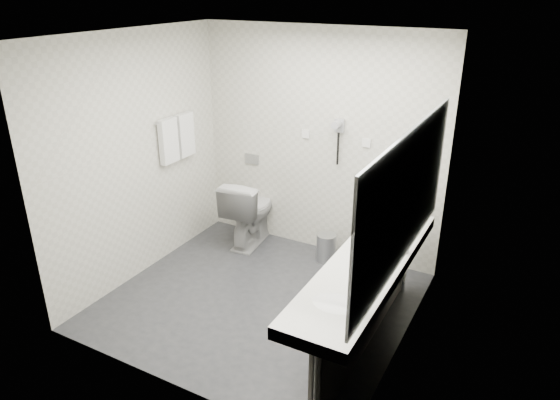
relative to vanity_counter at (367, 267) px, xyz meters
The scene contains 32 objects.
floor 1.39m from the vanity_counter, 169.92° to the left, with size 2.80×2.80×0.00m, color #2A2B2F.
ceiling 2.05m from the vanity_counter, 169.92° to the left, with size 2.80×2.80×0.00m, color silver.
wall_back 1.93m from the vanity_counter, 126.87° to the left, with size 2.80×2.80×0.00m, color beige.
wall_front 1.64m from the vanity_counter, 135.64° to the right, with size 2.80×2.80×0.00m, color beige.
wall_left 2.57m from the vanity_counter, behind, with size 2.60×2.60×0.00m, color beige.
wall_right 0.56m from the vanity_counter, 36.03° to the left, with size 2.60×2.60×0.00m, color beige.
vanity_counter is the anchor object (origin of this frame).
vanity_panel 0.43m from the vanity_counter, ahead, with size 0.03×2.15×0.75m, color gray.
vanity_post_near 1.12m from the vanity_counter, 86.97° to the right, with size 0.06×0.06×0.75m, color silver.
vanity_post_far 1.12m from the vanity_counter, 86.97° to the left, with size 0.06×0.06×0.75m, color silver.
mirror 0.70m from the vanity_counter, ahead, with size 0.02×2.20×1.05m, color #B2BCC6.
basin_near 0.65m from the vanity_counter, 90.00° to the right, with size 0.40×0.31×0.05m, color silver.
basin_far 0.65m from the vanity_counter, 90.00° to the left, with size 0.40×0.31×0.05m, color silver.
faucet_near 0.69m from the vanity_counter, 73.30° to the right, with size 0.04×0.04×0.15m, color silver.
faucet_far 0.69m from the vanity_counter, 73.30° to the left, with size 0.04×0.04×0.15m, color silver.
soap_bottle_a 0.17m from the vanity_counter, ahead, with size 0.05×0.05×0.10m, color silver.
soap_bottle_b 0.15m from the vanity_counter, 100.01° to the left, with size 0.08×0.08×0.10m, color silver.
soap_bottle_c 0.14m from the vanity_counter, 41.97° to the right, with size 0.04×0.04×0.11m, color silver.
glass_left 0.35m from the vanity_counter, 68.04° to the left, with size 0.06×0.06×0.10m, color silver.
glass_right 0.38m from the vanity_counter, 51.90° to the left, with size 0.05×0.05×0.10m, color silver.
toilet 2.26m from the vanity_counter, 146.63° to the left, with size 0.46×0.80×0.81m, color silver.
flush_plate 2.48m from the vanity_counter, 143.06° to the left, with size 0.18×0.02×0.12m, color #B2B5BA.
pedal_bin 1.65m from the vanity_counter, 125.13° to the left, with size 0.22×0.22×0.31m, color #B2B5BA.
bin_lid 1.60m from the vanity_counter, 125.13° to the left, with size 0.22×0.22×0.01m, color #B2B5BA.
towel_rail 2.69m from the vanity_counter, 163.14° to the left, with size 0.02×0.02×0.62m, color silver.
towel_near 2.59m from the vanity_counter, 166.10° to the left, with size 0.07×0.24×0.48m, color white.
towel_far 2.67m from the vanity_counter, 160.15° to the left, with size 0.07×0.24×0.48m, color white.
dryer_cradle 1.85m from the vanity_counter, 120.76° to the left, with size 0.10×0.04×0.14m, color #94959A.
dryer_barrel 1.81m from the vanity_counter, 122.01° to the left, with size 0.08×0.08×0.14m, color #94959A.
dryer_cord 1.76m from the vanity_counter, 121.02° to the left, with size 0.02×0.02×0.35m, color black.
switch_plate_a 2.04m from the vanity_counter, 130.59° to the left, with size 0.09×0.02×0.09m, color silver.
switch_plate_b 1.69m from the vanity_counter, 111.13° to the left, with size 0.09×0.02×0.09m, color silver.
Camera 1 is at (2.22, -3.64, 2.89)m, focal length 32.97 mm.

